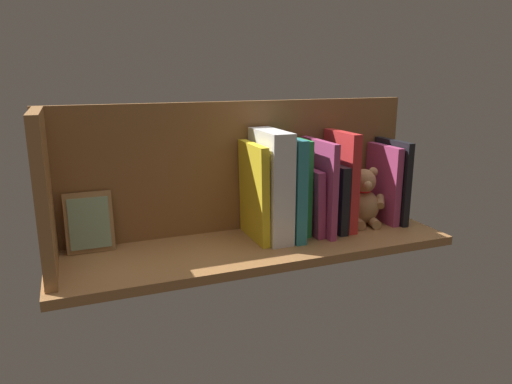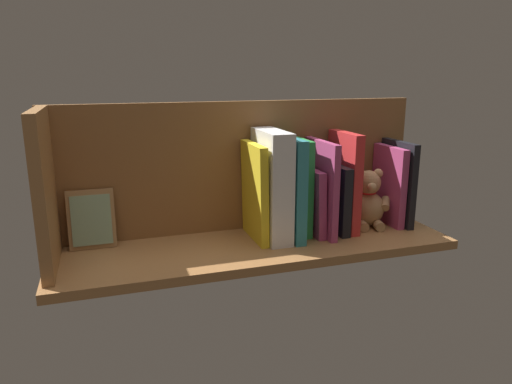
{
  "view_description": "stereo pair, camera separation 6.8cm",
  "coord_description": "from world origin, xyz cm",
  "px_view_note": "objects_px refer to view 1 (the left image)",
  "views": [
    {
      "loc": [
        41.01,
        104.27,
        41.75
      ],
      "look_at": [
        0.0,
        0.0,
        13.05
      ],
      "focal_mm": 33.41,
      "sensor_mm": 36.0,
      "label": 1
    },
    {
      "loc": [
        34.65,
        106.56,
        41.75
      ],
      "look_at": [
        0.0,
        0.0,
        13.05
      ],
      "focal_mm": 33.41,
      "sensor_mm": 36.0,
      "label": 2
    }
  ],
  "objects_px": {
    "picture_frame_leaning": "(89,223)",
    "dictionary_thick_white": "(271,185)",
    "teddy_bear": "(363,199)",
    "book_0": "(391,181)"
  },
  "relations": [
    {
      "from": "book_0",
      "to": "dictionary_thick_white",
      "type": "relative_size",
      "value": 0.84
    },
    {
      "from": "picture_frame_leaning",
      "to": "dictionary_thick_white",
      "type": "bearing_deg",
      "value": 171.42
    },
    {
      "from": "teddy_bear",
      "to": "picture_frame_leaning",
      "type": "distance_m",
      "value": 0.72
    },
    {
      "from": "teddy_bear",
      "to": "picture_frame_leaning",
      "type": "xyz_separation_m",
      "value": [
        0.72,
        -0.06,
        0.0
      ]
    },
    {
      "from": "dictionary_thick_white",
      "to": "picture_frame_leaning",
      "type": "relative_size",
      "value": 1.92
    },
    {
      "from": "teddy_bear",
      "to": "dictionary_thick_white",
      "type": "bearing_deg",
      "value": 15.79
    },
    {
      "from": "dictionary_thick_white",
      "to": "picture_frame_leaning",
      "type": "xyz_separation_m",
      "value": [
        0.43,
        -0.07,
        -0.07
      ]
    },
    {
      "from": "teddy_bear",
      "to": "dictionary_thick_white",
      "type": "xyz_separation_m",
      "value": [
        0.28,
        0.01,
        0.07
      ]
    },
    {
      "from": "dictionary_thick_white",
      "to": "book_0",
      "type": "bearing_deg",
      "value": -178.48
    },
    {
      "from": "teddy_bear",
      "to": "picture_frame_leaning",
      "type": "bearing_deg",
      "value": 9.71
    }
  ]
}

